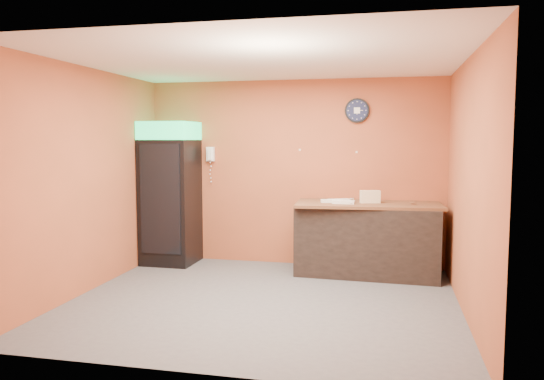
# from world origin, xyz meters

# --- Properties ---
(floor) EXTENTS (4.50, 4.50, 0.00)m
(floor) POSITION_xyz_m (0.00, 0.00, 0.00)
(floor) COLOR #47474C
(floor) RESTS_ON ground
(back_wall) EXTENTS (4.50, 0.02, 2.80)m
(back_wall) POSITION_xyz_m (0.00, 2.00, 1.40)
(back_wall) COLOR #AD5330
(back_wall) RESTS_ON floor
(left_wall) EXTENTS (0.02, 4.00, 2.80)m
(left_wall) POSITION_xyz_m (-2.25, 0.00, 1.40)
(left_wall) COLOR #AD5330
(left_wall) RESTS_ON floor
(right_wall) EXTENTS (0.02, 4.00, 2.80)m
(right_wall) POSITION_xyz_m (2.25, 0.00, 1.40)
(right_wall) COLOR #AD5330
(right_wall) RESTS_ON floor
(ceiling) EXTENTS (4.50, 4.00, 0.02)m
(ceiling) POSITION_xyz_m (0.00, 0.00, 2.80)
(ceiling) COLOR white
(ceiling) RESTS_ON back_wall
(beverage_cooler) EXTENTS (0.77, 0.78, 2.17)m
(beverage_cooler) POSITION_xyz_m (-1.85, 1.60, 1.06)
(beverage_cooler) COLOR black
(beverage_cooler) RESTS_ON floor
(prep_counter) EXTENTS (1.99, 0.95, 0.98)m
(prep_counter) POSITION_xyz_m (1.15, 1.56, 0.49)
(prep_counter) COLOR black
(prep_counter) RESTS_ON floor
(wall_clock) EXTENTS (0.36, 0.06, 0.36)m
(wall_clock) POSITION_xyz_m (0.95, 1.97, 2.33)
(wall_clock) COLOR black
(wall_clock) RESTS_ON back_wall
(wall_phone) EXTENTS (0.12, 0.11, 0.22)m
(wall_phone) POSITION_xyz_m (-1.31, 1.95, 1.68)
(wall_phone) COLOR white
(wall_phone) RESTS_ON back_wall
(butcher_paper) EXTENTS (2.06, 1.06, 0.04)m
(butcher_paper) POSITION_xyz_m (1.15, 1.56, 1.00)
(butcher_paper) COLOR brown
(butcher_paper) RESTS_ON prep_counter
(sub_roll_stack) EXTENTS (0.29, 0.16, 0.18)m
(sub_roll_stack) POSITION_xyz_m (1.17, 1.55, 1.11)
(sub_roll_stack) COLOR beige
(sub_roll_stack) RESTS_ON butcher_paper
(wrapped_sandwich_left) EXTENTS (0.30, 0.17, 0.04)m
(wrapped_sandwich_left) POSITION_xyz_m (0.63, 1.50, 1.04)
(wrapped_sandwich_left) COLOR silver
(wrapped_sandwich_left) RESTS_ON butcher_paper
(wrapped_sandwich_mid) EXTENTS (0.31, 0.14, 0.04)m
(wrapped_sandwich_mid) POSITION_xyz_m (0.82, 1.39, 1.04)
(wrapped_sandwich_mid) COLOR silver
(wrapped_sandwich_mid) RESTS_ON butcher_paper
(wrapped_sandwich_right) EXTENTS (0.33, 0.24, 0.04)m
(wrapped_sandwich_right) POSITION_xyz_m (0.74, 1.57, 1.04)
(wrapped_sandwich_right) COLOR silver
(wrapped_sandwich_right) RESTS_ON butcher_paper
(kitchen_tool) EXTENTS (0.07, 0.07, 0.07)m
(kitchen_tool) POSITION_xyz_m (0.92, 1.57, 1.05)
(kitchen_tool) COLOR silver
(kitchen_tool) RESTS_ON butcher_paper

